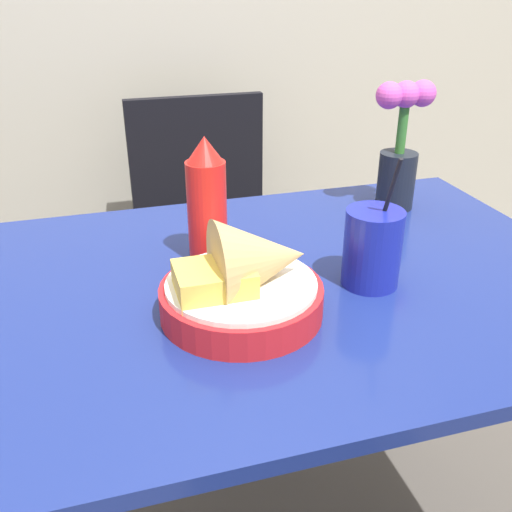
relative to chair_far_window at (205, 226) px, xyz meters
name	(u,v)px	position (x,y,z in m)	size (l,w,h in m)	color
dining_table	(274,332)	(-0.03, -0.74, 0.11)	(1.11, 0.76, 0.74)	navy
chair_far_window	(205,226)	(0.00, 0.00, 0.00)	(0.40, 0.40, 0.89)	black
food_basket	(247,282)	(-0.10, -0.84, 0.27)	(0.24, 0.24, 0.15)	red
ketchup_bottle	(207,202)	(-0.12, -0.64, 0.33)	(0.07, 0.07, 0.22)	red
drink_cup	(372,250)	(0.12, -0.81, 0.28)	(0.09, 0.09, 0.22)	#192399
flower_vase	(400,149)	(0.32, -0.51, 0.35)	(0.13, 0.08, 0.27)	black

